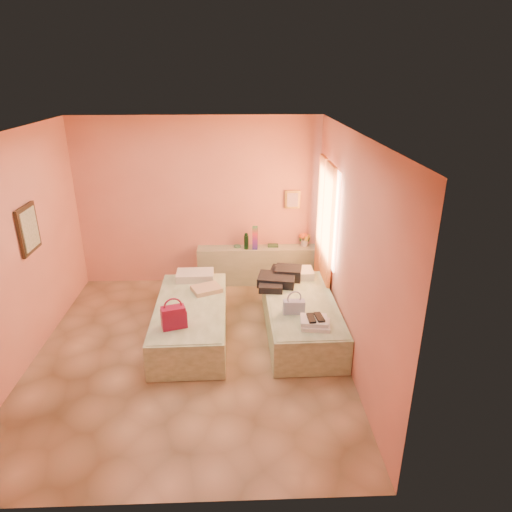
{
  "coord_description": "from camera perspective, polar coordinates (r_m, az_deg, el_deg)",
  "views": [
    {
      "loc": [
        0.66,
        -5.09,
        3.45
      ],
      "look_at": [
        0.89,
        0.85,
        1.01
      ],
      "focal_mm": 32.0,
      "sensor_mm": 36.0,
      "label": 1
    }
  ],
  "objects": [
    {
      "name": "headboard_ledge",
      "position": [
        7.84,
        0.25,
        -1.15
      ],
      "size": [
        2.05,
        0.3,
        0.65
      ],
      "primitive_type": "cube",
      "color": "#9CA386",
      "rests_on": "ground"
    },
    {
      "name": "bed_right",
      "position": [
        6.43,
        5.62,
        -7.64
      ],
      "size": [
        0.94,
        2.02,
        0.5
      ],
      "primitive_type": "cube",
      "rotation": [
        0.0,
        0.0,
        0.02
      ],
      "color": "beige",
      "rests_on": "ground"
    },
    {
      "name": "clothes_pile",
      "position": [
        6.74,
        3.0,
        -2.82
      ],
      "size": [
        0.66,
        0.66,
        0.17
      ],
      "primitive_type": "cube",
      "rotation": [
        0.0,
        0.0,
        -0.15
      ],
      "color": "black",
      "rests_on": "bed_right"
    },
    {
      "name": "bed_left",
      "position": [
        6.39,
        -8.1,
        -7.97
      ],
      "size": [
        0.94,
        2.02,
        0.5
      ],
      "primitive_type": "cube",
      "rotation": [
        0.0,
        0.0,
        0.02
      ],
      "color": "beige",
      "rests_on": "ground"
    },
    {
      "name": "khaki_garment",
      "position": [
        6.58,
        -6.21,
        -4.12
      ],
      "size": [
        0.48,
        0.44,
        0.07
      ],
      "primitive_type": "cube",
      "rotation": [
        0.0,
        0.0,
        0.43
      ],
      "color": "tan",
      "rests_on": "bed_left"
    },
    {
      "name": "green_book",
      "position": [
        7.77,
        2.12,
        1.32
      ],
      "size": [
        0.18,
        0.14,
        0.03
      ],
      "primitive_type": "cube",
      "rotation": [
        0.0,
        0.0,
        -0.04
      ],
      "color": "#284A2D",
      "rests_on": "headboard_ledge"
    },
    {
      "name": "blue_handbag",
      "position": [
        5.97,
        4.76,
        -6.35
      ],
      "size": [
        0.28,
        0.12,
        0.18
      ],
      "primitive_type": "cube",
      "rotation": [
        0.0,
        0.0,
        -0.0
      ],
      "color": "#425F9F",
      "rests_on": "bed_right"
    },
    {
      "name": "room_walls",
      "position": [
        5.91,
        -6.6,
        5.86
      ],
      "size": [
        4.02,
        4.51,
        2.81
      ],
      "color": "#E8957C",
      "rests_on": "ground"
    },
    {
      "name": "sandal_pair",
      "position": [
        5.71,
        7.44,
        -7.69
      ],
      "size": [
        0.18,
        0.23,
        0.02
      ],
      "primitive_type": "cube",
      "rotation": [
        0.0,
        0.0,
        0.03
      ],
      "color": "black",
      "rests_on": "towel_stack"
    },
    {
      "name": "rainbow_box",
      "position": [
        7.59,
        -0.11,
        2.29
      ],
      "size": [
        0.1,
        0.1,
        0.4
      ],
      "primitive_type": "cube",
      "rotation": [
        0.0,
        0.0,
        -0.13
      ],
      "color": "maroon",
      "rests_on": "headboard_ledge"
    },
    {
      "name": "flower_vase",
      "position": [
        7.8,
        6.09,
        2.21
      ],
      "size": [
        0.25,
        0.25,
        0.27
      ],
      "primitive_type": "cube",
      "rotation": [
        0.0,
        0.0,
        0.25
      ],
      "color": "beige",
      "rests_on": "headboard_ledge"
    },
    {
      "name": "towel_stack",
      "position": [
        5.73,
        7.47,
        -8.29
      ],
      "size": [
        0.39,
        0.35,
        0.1
      ],
      "primitive_type": "cube",
      "rotation": [
        0.0,
        0.0,
        -0.16
      ],
      "color": "white",
      "rests_on": "bed_right"
    },
    {
      "name": "magenta_handbag",
      "position": [
        5.72,
        -10.24,
        -7.48
      ],
      "size": [
        0.34,
        0.25,
        0.28
      ],
      "primitive_type": "cube",
      "rotation": [
        0.0,
        0.0,
        0.3
      ],
      "color": "maroon",
      "rests_on": "bed_left"
    },
    {
      "name": "small_dish",
      "position": [
        7.74,
        -2.34,
        1.23
      ],
      "size": [
        0.15,
        0.15,
        0.03
      ],
      "primitive_type": "cylinder",
      "rotation": [
        0.0,
        0.0,
        0.29
      ],
      "color": "#4C8B5D",
      "rests_on": "headboard_ledge"
    },
    {
      "name": "ground",
      "position": [
        6.18,
        -8.17,
        -11.84
      ],
      "size": [
        4.5,
        4.5,
        0.0
      ],
      "primitive_type": "plane",
      "color": "tan",
      "rests_on": "ground"
    },
    {
      "name": "water_bottle",
      "position": [
        7.62,
        -1.23,
        1.82
      ],
      "size": [
        0.09,
        0.09,
        0.27
      ],
      "primitive_type": "cylinder",
      "rotation": [
        0.0,
        0.0,
        0.3
      ],
      "color": "#14371C",
      "rests_on": "headboard_ledge"
    }
  ]
}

